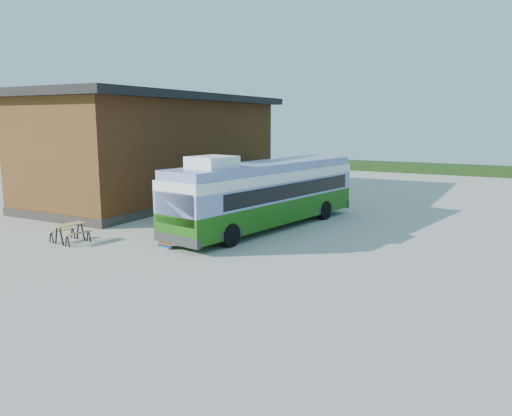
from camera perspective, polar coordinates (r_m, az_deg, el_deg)
The scene contains 10 objects.
ground at distance 23.59m, azimuth -5.99°, elevation -4.02°, with size 100.00×100.00×0.00m, color #BCB7AD.
barn at distance 37.26m, azimuth -10.86°, elevation 6.59°, with size 9.60×21.20×7.50m.
hedge at distance 57.33m, azimuth 23.25°, elevation 4.00°, with size 40.00×3.00×1.00m, color #264419.
bus at distance 26.48m, azimuth 1.15°, elevation 1.85°, with size 5.15×13.48×4.06m.
awning at distance 27.67m, azimuth -2.39°, elevation 4.30°, with size 3.65×5.05×0.55m.
banner at distance 22.73m, azimuth -10.42°, elevation -2.52°, with size 0.88×0.29×2.04m.
picnic_table at distance 25.08m, azimuth -20.54°, elevation -2.23°, with size 1.71×1.57×0.88m.
person_a at distance 31.29m, azimuth 3.36°, elevation 1.20°, with size 0.67×0.44×1.83m, color #999999.
person_b at distance 26.53m, azimuth -7.13°, elevation -0.64°, with size 0.81×0.63×1.66m, color #999999.
slurry_tanker at distance 39.18m, azimuth -0.33°, elevation 3.71°, with size 2.88×6.49×2.44m.
Camera 1 is at (12.94, -18.88, 5.70)m, focal length 35.00 mm.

